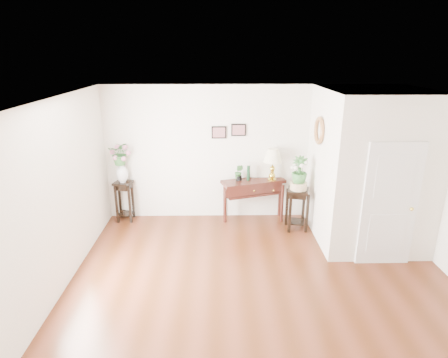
{
  "coord_description": "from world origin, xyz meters",
  "views": [
    {
      "loc": [
        -0.67,
        -4.75,
        3.41
      ],
      "look_at": [
        -0.57,
        1.3,
        1.34
      ],
      "focal_mm": 30.0,
      "sensor_mm": 36.0,
      "label": 1
    }
  ],
  "objects_px": {
    "console_table": "(253,200)",
    "plant_stand_b": "(297,209)",
    "plant_stand_a": "(125,201)",
    "table_lamp": "(273,164)"
  },
  "relations": [
    {
      "from": "console_table",
      "to": "plant_stand_b",
      "type": "xyz_separation_m",
      "value": [
        0.84,
        -0.48,
        -0.01
      ]
    },
    {
      "from": "plant_stand_a",
      "to": "plant_stand_b",
      "type": "relative_size",
      "value": 1.01
    },
    {
      "from": "console_table",
      "to": "plant_stand_a",
      "type": "xyz_separation_m",
      "value": [
        -2.7,
        -0.01,
        -0.01
      ]
    },
    {
      "from": "table_lamp",
      "to": "plant_stand_b",
      "type": "distance_m",
      "value": 1.04
    },
    {
      "from": "console_table",
      "to": "table_lamp",
      "type": "relative_size",
      "value": 1.94
    },
    {
      "from": "table_lamp",
      "to": "plant_stand_a",
      "type": "relative_size",
      "value": 0.79
    },
    {
      "from": "console_table",
      "to": "table_lamp",
      "type": "xyz_separation_m",
      "value": [
        0.39,
        0.0,
        0.79
      ]
    },
    {
      "from": "plant_stand_a",
      "to": "table_lamp",
      "type": "bearing_deg",
      "value": 0.21
    },
    {
      "from": "table_lamp",
      "to": "plant_stand_a",
      "type": "xyz_separation_m",
      "value": [
        -3.08,
        -0.01,
        -0.8
      ]
    },
    {
      "from": "console_table",
      "to": "table_lamp",
      "type": "height_order",
      "value": "table_lamp"
    }
  ]
}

